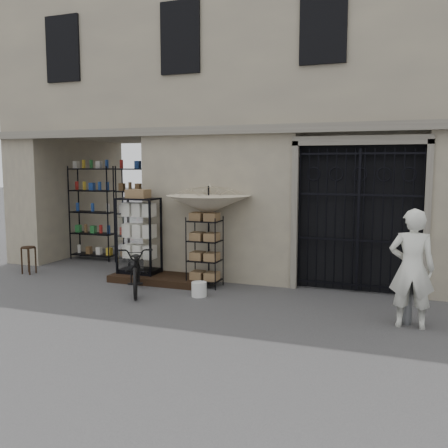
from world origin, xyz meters
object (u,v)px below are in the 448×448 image
at_px(market_umbrella, 209,200).
at_px(bicycle, 137,292).
at_px(white_bucket, 199,289).
at_px(steel_bollard, 408,300).
at_px(display_cabinet, 139,240).
at_px(shopkeeper, 409,327).
at_px(wooden_stool, 29,259).
at_px(wire_rack, 205,253).

height_order(market_umbrella, bicycle, market_umbrella).
relative_size(market_umbrella, white_bucket, 8.58).
height_order(bicycle, steel_bollard, bicycle).
bearing_deg(display_cabinet, bicycle, -40.06).
distance_m(display_cabinet, market_umbrella, 1.86).
relative_size(steel_bollard, shopkeeper, 0.42).
height_order(wooden_stool, shopkeeper, wooden_stool).
bearing_deg(shopkeeper, bicycle, -6.36).
bearing_deg(steel_bollard, white_bucket, 173.97).
height_order(display_cabinet, steel_bollard, display_cabinet).
distance_m(market_umbrella, bicycle, 2.38).
bearing_deg(wire_rack, wooden_stool, 164.62).
height_order(white_bucket, bicycle, bicycle).
relative_size(wire_rack, market_umbrella, 0.58).
height_order(white_bucket, steel_bollard, steel_bollard).
xyz_separation_m(white_bucket, wooden_stool, (-4.53, 0.48, 0.19)).
distance_m(display_cabinet, white_bucket, 2.13).
bearing_deg(white_bucket, shopkeeper, -7.99).
bearing_deg(steel_bollard, wooden_stool, 173.95).
xyz_separation_m(wooden_stool, shopkeeper, (8.35, -1.02, -0.34)).
bearing_deg(white_bucket, steel_bollard, -6.03).
xyz_separation_m(wire_rack, steel_bollard, (3.98, -1.17, -0.33)).
xyz_separation_m(bicycle, shopkeeper, (5.12, -0.43, 0.00)).
xyz_separation_m(display_cabinet, white_bucket, (1.80, -0.85, -0.76)).
bearing_deg(bicycle, white_bucket, -23.89).
xyz_separation_m(bicycle, steel_bollard, (5.09, -0.29, 0.39)).
bearing_deg(wire_rack, display_cabinet, 157.94).
distance_m(wire_rack, bicycle, 1.58).
bearing_deg(shopkeeper, display_cabinet, -15.46).
xyz_separation_m(market_umbrella, wooden_stool, (-4.34, -0.49, -1.47)).
bearing_deg(bicycle, shopkeeper, -33.46).
distance_m(display_cabinet, bicycle, 1.41).
height_order(wire_rack, market_umbrella, market_umbrella).
height_order(wire_rack, steel_bollard, wire_rack).
distance_m(white_bucket, wooden_stool, 4.56).
relative_size(display_cabinet, wooden_stool, 2.83).
bearing_deg(white_bucket, display_cabinet, 154.74).
bearing_deg(steel_bollard, display_cabinet, 167.38).
distance_m(wooden_stool, steel_bollard, 8.36).
xyz_separation_m(steel_bollard, shopkeeper, (0.04, -0.14, -0.39)).
xyz_separation_m(display_cabinet, bicycle, (0.50, -0.96, -0.90)).
relative_size(bicycle, shopkeeper, 0.97).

